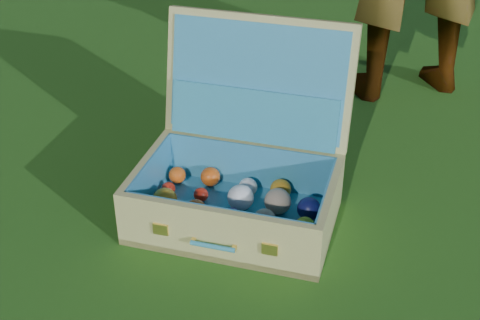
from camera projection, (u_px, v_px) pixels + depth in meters
name	position (u px, v px, depth m)	size (l,w,h in m)	color
ground	(305.00, 223.00, 1.81)	(60.00, 60.00, 0.00)	#215114
stray_ball	(171.00, 215.00, 1.78)	(0.08, 0.08, 0.08)	teal
suitcase	(242.00, 165.00, 1.80)	(0.56, 0.51, 0.50)	tan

